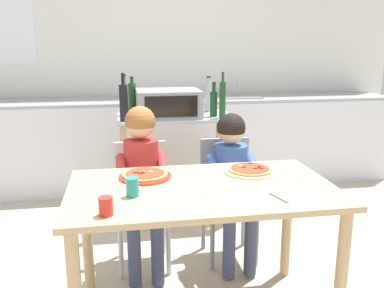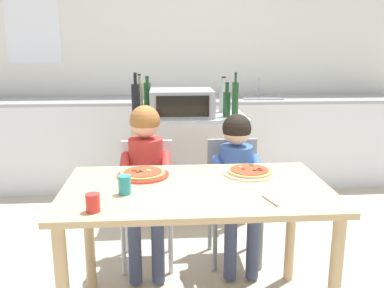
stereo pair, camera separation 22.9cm
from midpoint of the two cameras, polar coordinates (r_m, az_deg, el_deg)
ground_plane at (r=3.37m, az=-4.21°, el=-12.08°), size 10.90×10.90×0.00m
back_wall_tiled at (r=4.66m, az=-6.61°, el=12.21°), size 5.45×0.13×2.70m
kitchen_counter at (r=4.37m, az=-5.89°, el=0.25°), size 4.91×0.60×1.11m
kitchen_island_cart at (r=3.52m, az=-4.12°, el=-0.89°), size 0.95×0.54×0.88m
toaster_oven at (r=3.41m, az=-5.19°, el=5.60°), size 0.51×0.41×0.22m
bottle_squat_spirits at (r=3.32m, az=2.23°, el=6.15°), size 0.05×0.05×0.36m
bottle_slim_sauce at (r=3.23m, az=-11.38°, el=5.65°), size 0.07×0.07×0.37m
bottle_clear_vinegar at (r=3.38m, az=1.05°, el=5.67°), size 0.06×0.06×0.28m
bottle_tall_green_wine at (r=3.63m, az=0.45°, el=6.55°), size 0.07×0.07×0.30m
bottle_brown_beer at (r=3.49m, az=-11.01°, el=6.15°), size 0.05×0.05×0.34m
bottle_dark_olive_oil at (r=3.60m, az=-10.01°, el=6.30°), size 0.06×0.06×0.31m
dining_table at (r=2.16m, az=-1.70°, el=-8.58°), size 1.35×0.78×0.75m
dining_chair_left at (r=2.82m, az=-9.23°, el=-6.89°), size 0.36×0.36×0.81m
dining_chair_right at (r=2.88m, az=2.60°, el=-6.25°), size 0.36×0.36×0.81m
child_in_red_shirt at (r=2.64m, az=-9.36°, el=-3.61°), size 0.32×0.42×1.06m
child_in_blue_striped_shirt at (r=2.72m, az=3.19°, el=-3.74°), size 0.32×0.42×1.00m
pizza_plate_red_rimmed at (r=2.28m, az=-9.33°, el=-4.30°), size 0.28×0.28×0.03m
pizza_plate_cream at (r=2.35m, az=5.21°, el=-3.64°), size 0.29×0.29×0.03m
drinking_cup_red at (r=1.83m, az=-15.31°, el=-8.29°), size 0.06×0.06×0.08m
drinking_cup_teal at (r=2.01m, az=-11.43°, el=-5.86°), size 0.06×0.06×0.09m
serving_spoon at (r=1.98m, az=8.54°, el=-7.26°), size 0.05×0.14×0.01m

